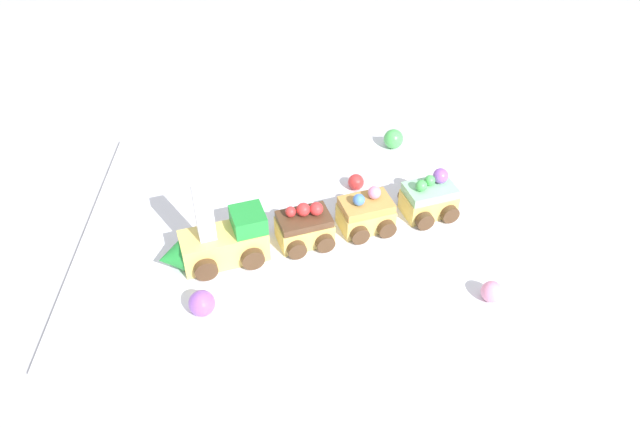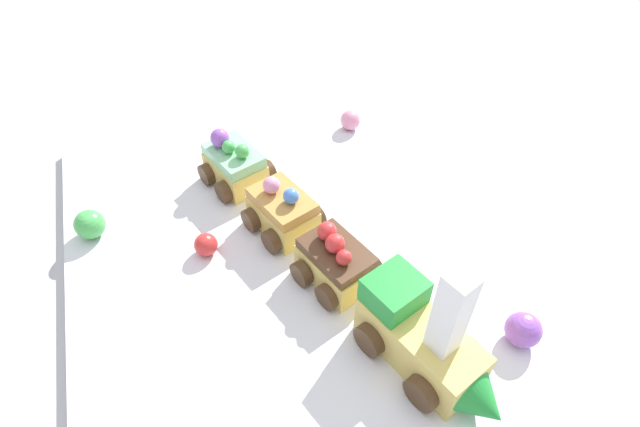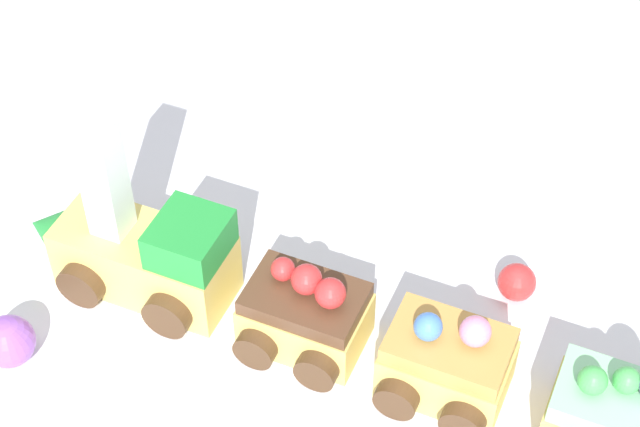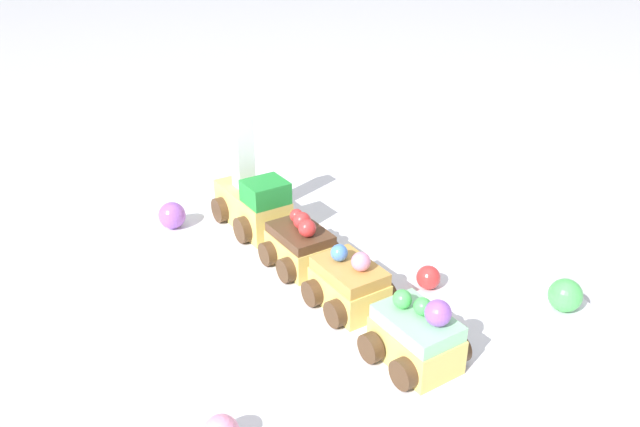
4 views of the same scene
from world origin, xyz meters
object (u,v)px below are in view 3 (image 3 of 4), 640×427
Objects in this scene: cake_train_locomotive at (133,247)px; cake_car_chocolate at (306,315)px; cake_car_mint at (615,417)px; gumball_red at (517,282)px; gumball_purple at (9,341)px; cake_car_caramel at (447,363)px.

cake_train_locomotive is 0.12m from cake_car_chocolate.
cake_car_mint reaches higher than gumball_red.
cake_car_mint is 0.35m from gumball_purple.
cake_car_mint is 0.11m from gumball_red.
cake_car_chocolate is 0.17m from gumball_purple.
gumball_red is at bearing -46.94° from cake_car_mint.
cake_car_mint is at bearing 150.60° from gumball_red.
cake_train_locomotive reaches higher than cake_car_caramel.
cake_train_locomotive reaches higher than cake_car_chocolate.
cake_car_caramel is 2.64× the size of gumball_purple.
cake_car_chocolate is (-0.11, -0.03, -0.01)m from cake_train_locomotive.
cake_car_caramel reaches higher than cake_car_chocolate.
cake_train_locomotive is at bearing 0.07° from cake_car_chocolate.
cake_train_locomotive is 6.06× the size of gumball_red.
cake_train_locomotive is 0.09m from gumball_purple.
gumball_purple is (0.20, 0.15, -0.01)m from cake_car_caramel.
gumball_red is at bearing -159.50° from cake_train_locomotive.
gumball_purple is (0.12, 0.12, -0.01)m from cake_car_chocolate.
cake_car_chocolate reaches higher than gumball_red.
gumball_purple reaches higher than gumball_red.
cake_car_chocolate is at bearing -179.93° from cake_train_locomotive.
cake_car_chocolate is at bearing -134.19° from gumball_purple.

